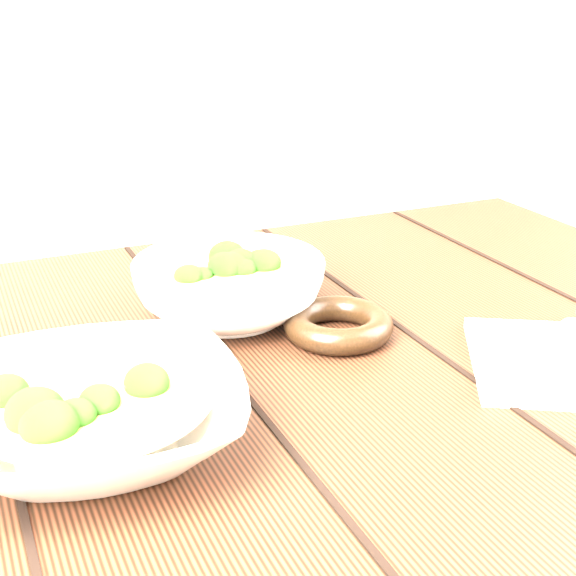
{
  "coord_description": "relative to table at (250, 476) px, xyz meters",
  "views": [
    {
      "loc": [
        -0.24,
        -0.63,
        1.1
      ],
      "look_at": [
        0.07,
        0.06,
        0.8
      ],
      "focal_mm": 50.0,
      "sensor_mm": 36.0,
      "label": 1
    }
  ],
  "objects": [
    {
      "name": "spoon_left",
      "position": [
        0.3,
        -0.1,
        0.13
      ],
      "size": [
        0.12,
        0.14,
        0.01
      ],
      "color": "#A19D8E",
      "rests_on": "napkin"
    },
    {
      "name": "soup_bowl_front",
      "position": [
        -0.16,
        -0.08,
        0.15
      ],
      "size": [
        0.26,
        0.26,
        0.07
      ],
      "color": "silver",
      "rests_on": "table"
    },
    {
      "name": "table",
      "position": [
        0.0,
        0.0,
        0.0
      ],
      "size": [
        1.2,
        0.8,
        0.75
      ],
      "color": "#361A0F",
      "rests_on": "ground"
    },
    {
      "name": "soup_bowl_back",
      "position": [
        0.03,
        0.12,
        0.15
      ],
      "size": [
        0.22,
        0.22,
        0.07
      ],
      "color": "silver",
      "rests_on": "table"
    },
    {
      "name": "trivet",
      "position": [
        0.11,
        0.03,
        0.13
      ],
      "size": [
        0.14,
        0.14,
        0.03
      ],
      "primitive_type": "torus",
      "rotation": [
        0.0,
        0.0,
        -0.26
      ],
      "color": "black",
      "rests_on": "table"
    }
  ]
}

